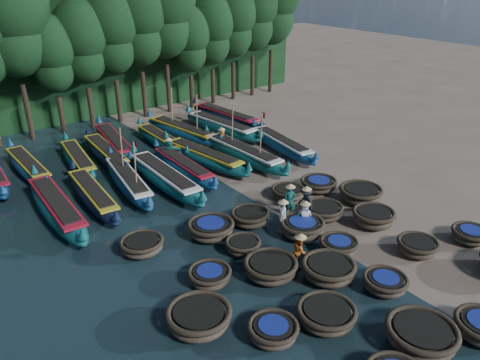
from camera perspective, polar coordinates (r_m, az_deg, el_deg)
ground at (r=23.99m, az=5.45°, el=-4.72°), size 120.00×120.00×0.00m
foliage_wall at (r=41.75m, az=-17.25°, el=14.53°), size 40.00×3.00×10.00m
coracle_2 at (r=17.69m, az=21.23°, el=-17.20°), size 3.02×3.02×0.81m
coracle_5 at (r=16.93m, az=4.05°, el=-17.83°), size 2.05×2.05×0.65m
coracle_6 at (r=17.70m, az=10.48°, el=-15.83°), size 2.68×2.68×0.72m
coracle_7 at (r=19.75m, az=17.27°, el=-11.86°), size 2.14×2.14×0.66m
coracle_8 at (r=22.43m, az=20.83°, el=-7.56°), size 2.11×2.11×0.70m
coracle_9 at (r=24.33m, az=26.29°, el=-5.99°), size 2.06×2.06×0.67m
coracle_10 at (r=17.29m, az=-5.02°, el=-16.37°), size 2.38×2.38×0.81m
coracle_11 at (r=19.62m, az=3.76°, el=-10.63°), size 2.46×2.46×0.78m
coracle_12 at (r=19.77m, az=10.73°, el=-10.68°), size 2.47×2.47×0.83m
coracle_13 at (r=21.53m, az=11.97°, el=-7.82°), size 1.76×1.76×0.66m
coracle_14 at (r=23.99m, az=15.96°, el=-4.36°), size 2.51×2.51×0.83m
coracle_15 at (r=19.31m, az=-3.71°, el=-11.55°), size 2.02×2.02×0.65m
coracle_16 at (r=21.09m, az=0.38°, el=-7.99°), size 1.91×1.91×0.65m
coracle_17 at (r=22.40m, az=7.58°, el=-5.74°), size 2.44×2.44×0.84m
coracle_18 at (r=24.18m, az=10.09°, el=-3.70°), size 2.08×2.08×0.69m
coracle_19 at (r=26.18m, az=14.49°, el=-1.61°), size 2.80×2.80×0.83m
coracle_20 at (r=21.51m, az=-11.85°, el=-7.77°), size 1.98×1.98×0.70m
coracle_21 at (r=22.22m, az=-3.57°, el=-5.90°), size 2.31×2.31×0.79m
coracle_22 at (r=23.17m, az=1.23°, el=-4.51°), size 1.96×1.96×0.76m
coracle_23 at (r=25.88m, az=5.86°, el=-1.48°), size 2.16×2.16×0.63m
coracle_24 at (r=26.99m, az=9.56°, el=-0.48°), size 2.21×2.21×0.68m
long_boat_1 at (r=25.47m, az=-21.43°, el=-3.12°), size 1.82×8.78×1.55m
long_boat_2 at (r=26.33m, az=-17.48°, el=-1.73°), size 1.86×7.71×1.36m
long_boat_3 at (r=27.38m, az=-13.44°, el=-0.12°), size 2.56×7.88×3.38m
long_boat_4 at (r=27.30m, az=-9.17°, el=0.32°), size 1.76×8.82×1.55m
long_boat_5 at (r=28.78m, az=-6.94°, el=1.62°), size 1.53×7.61×1.34m
long_boat_6 at (r=29.98m, az=-4.39°, el=2.81°), size 2.62×8.17×1.45m
long_boat_7 at (r=30.39m, az=0.39°, el=3.26°), size 1.77×8.65×3.68m
long_boat_8 at (r=32.20m, az=5.14°, el=4.36°), size 2.54×7.89×1.40m
long_boat_10 at (r=31.35m, az=-24.41°, el=1.50°), size 1.55×7.79×1.37m
long_boat_11 at (r=31.38m, az=-19.11°, el=2.39°), size 2.20×7.46×1.32m
long_boat_12 at (r=31.83m, az=-16.00°, el=3.18°), size 1.85×7.85×1.38m
long_boat_13 at (r=33.54m, az=-15.13°, el=4.47°), size 2.63×8.29×1.47m
long_boat_14 at (r=33.37m, az=-9.52°, el=4.81°), size 1.52×7.59×1.34m
long_boat_15 at (r=34.75m, az=-7.00°, el=5.90°), size 2.77×8.37×3.60m
long_boat_16 at (r=35.58m, az=-2.26°, el=6.55°), size 2.40×8.54×1.51m
long_boat_17 at (r=37.90m, az=-1.68°, el=7.73°), size 2.29×8.54×1.51m
fisherman_0 at (r=22.77m, az=7.89°, el=-4.25°), size 0.86×0.84×1.69m
fisherman_1 at (r=23.81m, az=6.10°, el=-2.37°), size 0.72×0.75×1.93m
fisherman_2 at (r=20.20m, az=7.32°, el=-8.40°), size 0.89×0.92×1.69m
fisherman_3 at (r=23.88m, az=8.03°, el=-2.66°), size 0.72×1.12×1.84m
fisherman_4 at (r=22.46m, az=5.22°, el=-4.30°), size 1.02×0.91×1.87m
fisherman_5 at (r=30.49m, az=-8.63°, el=3.59°), size 1.53×1.24×1.84m
fisherman_6 at (r=32.26m, az=-2.25°, el=5.07°), size 0.90×0.88×1.76m
tree_4 at (r=36.04m, az=-26.38°, el=17.56°), size 5.34×5.34×12.58m
tree_5 at (r=36.93m, az=-22.04°, el=14.13°), size 3.68×3.68×8.68m
tree_6 at (r=37.51m, az=-18.77°, el=15.81°), size 4.09×4.09×9.65m
tree_7 at (r=38.23m, az=-15.55°, el=17.39°), size 4.51×4.51×10.63m
tree_8 at (r=39.09m, az=-12.42°, el=18.85°), size 4.92×4.92×11.60m
tree_9 at (r=40.07m, az=-9.38°, el=20.19°), size 5.34×5.34×12.58m
tree_10 at (r=41.51m, az=-6.21°, el=16.77°), size 3.68×3.68×8.68m
tree_11 at (r=42.65m, az=-3.49°, el=18.00°), size 4.09×4.09×9.65m
tree_12 at (r=43.90m, az=-0.89°, el=19.13°), size 4.51×4.51×10.63m
tree_13 at (r=45.23m, az=1.60°, el=20.16°), size 4.92×4.92×11.60m
tree_14 at (r=46.65m, az=3.97°, el=21.10°), size 5.34×5.34×12.58m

